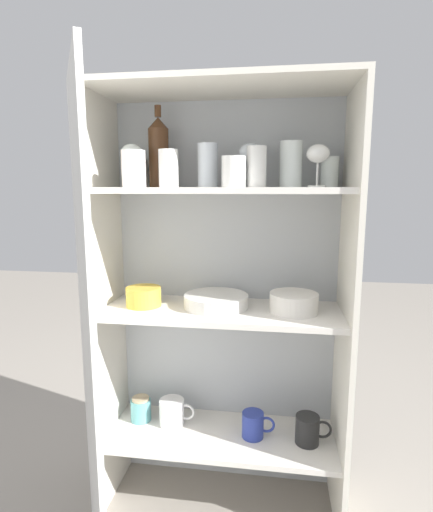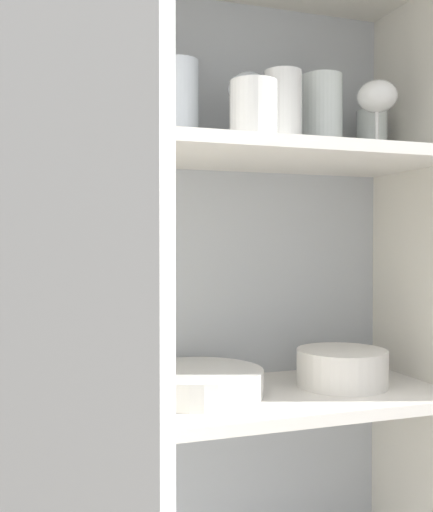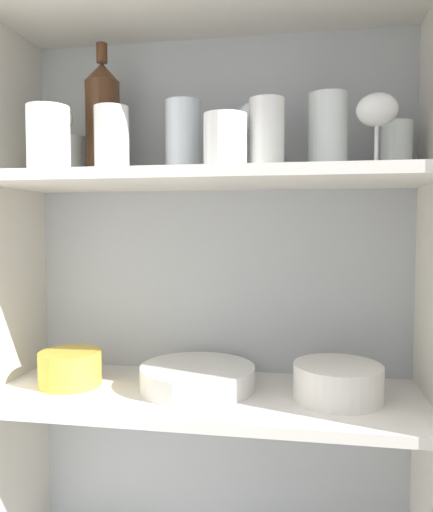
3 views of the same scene
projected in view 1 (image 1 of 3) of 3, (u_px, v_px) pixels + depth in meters
The scene contains 27 objects.
cupboard_back_panel at pixel (227, 300), 1.56m from camera, with size 0.87×0.02×1.49m, color #B2B7BC.
cupboard_side_left at pixel (107, 308), 1.47m from camera, with size 0.02×0.34×1.49m, color silver.
cupboard_side_right at pixel (346, 318), 1.35m from camera, with size 0.02×0.34×1.49m, color silver.
cupboard_top_panel at pixel (222, 87), 1.28m from camera, with size 0.87×0.34×0.02m, color silver.
shelf_board_lower at pixel (221, 436), 1.49m from camera, with size 0.83×0.30×0.02m, color silver.
shelf_board_middle at pixel (221, 312), 1.41m from camera, with size 0.83×0.30×0.02m, color silver.
shelf_board_upper at pixel (221, 190), 1.34m from camera, with size 0.83×0.30×0.02m, color silver.
cupboard_door at pixel (89, 347), 1.11m from camera, with size 0.23×0.38×1.49m.
tumbler_glass_0 at pixel (208, 166), 1.36m from camera, with size 0.07×0.07×0.15m.
tumbler_glass_1 at pixel (139, 174), 1.46m from camera, with size 0.08×0.08×0.10m.
tumbler_glass_2 at pixel (291, 164), 1.33m from camera, with size 0.08×0.08×0.15m.
tumbler_glass_3 at pixel (134, 169), 1.27m from camera, with size 0.08×0.08×0.12m.
tumbler_glass_4 at pixel (234, 172), 1.26m from camera, with size 0.08×0.08×0.10m.
tumbler_glass_5 at pixel (168, 168), 1.30m from camera, with size 0.06×0.06×0.12m.
tumbler_glass_6 at pixel (257, 167), 1.28m from camera, with size 0.06×0.06×0.13m.
tumbler_glass_7 at pixel (330, 172), 1.35m from camera, with size 0.06×0.06×0.10m.
wine_glass_0 at pixel (132, 156), 1.35m from camera, with size 0.08×0.08×0.14m.
wine_glass_1 at pixel (318, 156), 1.26m from camera, with size 0.07×0.07×0.13m.
wine_glass_2 at pixel (250, 155), 1.36m from camera, with size 0.08×0.08×0.15m.
wine_bottle at pixel (159, 152), 1.41m from camera, with size 0.07×0.07×0.28m.
plate_stack_white at pixel (216, 301), 1.42m from camera, with size 0.23×0.23×0.04m.
mixing_bowl_large at pixel (294, 302), 1.36m from camera, with size 0.17×0.17×0.07m.
serving_bowl_small at pixel (144, 296), 1.44m from camera, with size 0.13×0.13×0.07m.
coffee_mug_primary at pixel (254, 425), 1.46m from camera, with size 0.12×0.08×0.09m.
coffee_mug_extra_1 at pixel (172, 412), 1.54m from camera, with size 0.14×0.10×0.10m.
coffee_mug_extra_2 at pixel (308, 430), 1.42m from camera, with size 0.13×0.08×0.10m.
storage_jar at pixel (141, 409), 1.57m from camera, with size 0.08×0.08×0.09m.
Camera 1 is at (0.18, -1.19, 1.18)m, focal length 28.00 mm.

